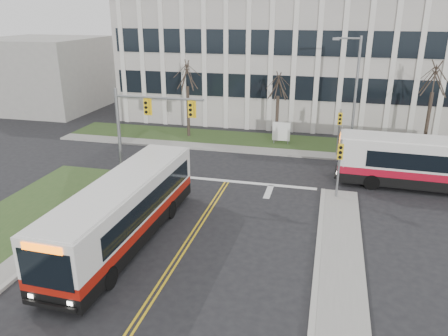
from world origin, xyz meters
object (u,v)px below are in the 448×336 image
Objects in this scene: directory_sign at (281,132)px; bus_cross at (436,165)px; newspaper_box_blue at (70,216)px; streetlight at (354,90)px; bus_main at (124,212)px.

bus_cross reaches higher than directory_sign.
directory_sign reaches higher than newspaper_box_blue.
streetlight is at bearing -137.05° from bus_cross.
bus_cross is 22.52m from newspaper_box_blue.
bus_cross is at bearing 35.46° from bus_main.
streetlight is at bearing 38.22° from newspaper_box_blue.
newspaper_box_blue is (-3.72, 0.92, -1.13)m from bus_main.
bus_cross is (5.26, -6.12, -3.58)m from streetlight.
directory_sign is at bearing 74.67° from bus_main.
newspaper_box_blue is (-9.30, -17.53, -0.70)m from directory_sign.
bus_main is 4.00m from newspaper_box_blue.
bus_cross reaches higher than bus_main.
streetlight is at bearing 58.56° from bus_main.
bus_main is at bearing -23.19° from newspaper_box_blue.
streetlight is at bearing -13.23° from directory_sign.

